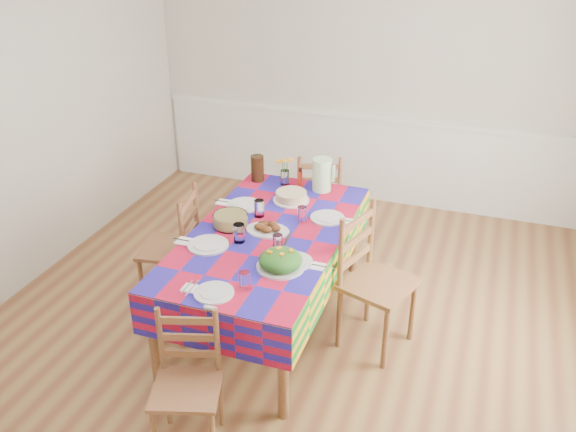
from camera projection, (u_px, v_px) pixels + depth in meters
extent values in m
cube|color=brown|center=(285.00, 337.00, 4.50)|extent=(4.50, 5.00, 0.04)
cube|color=beige|center=(371.00, 72.00, 5.98)|extent=(4.50, 0.04, 2.70)
cube|color=white|center=(367.00, 117.00, 6.15)|extent=(4.41, 0.06, 0.04)
cube|color=white|center=(365.00, 158.00, 6.37)|extent=(4.41, 0.03, 0.90)
cylinder|color=brown|center=(154.00, 341.00, 3.88)|extent=(0.07, 0.07, 0.71)
cylinder|color=brown|center=(283.00, 372.00, 3.62)|extent=(0.07, 0.07, 0.71)
cylinder|color=brown|center=(258.00, 219.00, 5.37)|extent=(0.07, 0.07, 0.71)
cylinder|color=brown|center=(355.00, 235.00, 5.11)|extent=(0.07, 0.07, 0.71)
cube|color=brown|center=(267.00, 236.00, 4.32)|extent=(1.00, 1.90, 0.04)
cube|color=#AC0E2D|center=(267.00, 233.00, 4.31)|extent=(1.04, 1.94, 0.01)
cube|color=#AC0E2D|center=(203.00, 240.00, 4.53)|extent=(0.01, 1.94, 0.30)
cube|color=#AC0E2D|center=(337.00, 265.00, 4.23)|extent=(0.01, 1.94, 0.30)
cube|color=#AC0E2D|center=(208.00, 332.00, 3.57)|extent=(1.04, 0.01, 0.30)
cube|color=#AC0E2D|center=(308.00, 197.00, 5.19)|extent=(1.04, 0.01, 0.30)
cylinder|color=silver|center=(214.00, 293.00, 3.64)|extent=(0.24, 0.24, 0.01)
cylinder|color=silver|center=(214.00, 291.00, 3.64)|extent=(0.17, 0.17, 0.01)
cylinder|color=white|center=(244.00, 281.00, 3.66)|extent=(0.07, 0.07, 0.12)
cube|color=white|center=(190.00, 288.00, 3.69)|extent=(0.09, 0.09, 0.01)
cube|color=silver|center=(187.00, 287.00, 3.69)|extent=(0.01, 0.15, 0.00)
cube|color=silver|center=(192.00, 288.00, 3.68)|extent=(0.01, 0.18, 0.00)
cylinder|color=silver|center=(208.00, 245.00, 4.14)|extent=(0.28, 0.28, 0.01)
cylinder|color=silver|center=(208.00, 244.00, 4.14)|extent=(0.20, 0.20, 0.01)
cylinder|color=white|center=(239.00, 233.00, 4.17)|extent=(0.08, 0.08, 0.14)
cube|color=white|center=(184.00, 241.00, 4.20)|extent=(0.10, 0.10, 0.01)
cube|color=silver|center=(181.00, 240.00, 4.20)|extent=(0.18, 0.01, 0.00)
cube|color=silver|center=(186.00, 241.00, 4.19)|extent=(0.21, 0.01, 0.00)
cylinder|color=silver|center=(245.00, 205.00, 4.68)|extent=(0.27, 0.27, 0.01)
cylinder|color=silver|center=(245.00, 204.00, 4.68)|extent=(0.19, 0.19, 0.01)
cylinder|color=white|center=(259.00, 208.00, 4.51)|extent=(0.08, 0.08, 0.13)
cube|color=white|center=(223.00, 202.00, 4.74)|extent=(0.10, 0.10, 0.01)
cube|color=silver|center=(221.00, 201.00, 4.74)|extent=(0.17, 0.01, 0.00)
cube|color=silver|center=(226.00, 202.00, 4.73)|extent=(0.20, 0.01, 0.00)
cylinder|color=silver|center=(294.00, 261.00, 3.96)|extent=(0.24, 0.24, 0.01)
cylinder|color=silver|center=(294.00, 260.00, 3.95)|extent=(0.17, 0.17, 0.01)
cylinder|color=white|center=(278.00, 243.00, 4.07)|extent=(0.07, 0.07, 0.12)
cube|color=white|center=(318.00, 266.00, 3.91)|extent=(0.09, 0.09, 0.01)
cube|color=silver|center=(315.00, 265.00, 3.91)|extent=(0.15, 0.01, 0.00)
cube|color=silver|center=(321.00, 266.00, 3.90)|extent=(0.18, 0.01, 0.00)
cylinder|color=silver|center=(327.00, 218.00, 4.50)|extent=(0.26, 0.26, 0.01)
cylinder|color=silver|center=(328.00, 217.00, 4.49)|extent=(0.18, 0.18, 0.01)
cylinder|color=white|center=(302.00, 215.00, 4.42)|extent=(0.07, 0.07, 0.12)
cube|color=white|center=(350.00, 222.00, 4.45)|extent=(0.09, 0.09, 0.01)
cube|color=silver|center=(347.00, 221.00, 4.45)|extent=(0.16, 0.01, 0.00)
cube|color=silver|center=(352.00, 222.00, 4.44)|extent=(0.19, 0.01, 0.00)
ellipsoid|color=silver|center=(268.00, 230.00, 4.32)|extent=(0.32, 0.23, 0.02)
ellipsoid|color=#311708|center=(275.00, 228.00, 4.29)|extent=(0.08, 0.07, 0.05)
ellipsoid|color=#311708|center=(272.00, 225.00, 4.34)|extent=(0.08, 0.07, 0.05)
ellipsoid|color=#311708|center=(264.00, 224.00, 4.35)|extent=(0.08, 0.07, 0.05)
ellipsoid|color=#311708|center=(260.00, 227.00, 4.31)|extent=(0.08, 0.07, 0.05)
ellipsoid|color=#311708|center=(266.00, 229.00, 4.27)|extent=(0.08, 0.07, 0.05)
cylinder|color=silver|center=(281.00, 266.00, 3.90)|extent=(0.31, 0.31, 0.01)
ellipsoid|color=#124310|center=(281.00, 260.00, 3.88)|extent=(0.28, 0.28, 0.13)
cube|color=orange|center=(269.00, 252.00, 3.84)|extent=(0.04, 0.03, 0.01)
cube|color=orange|center=(279.00, 248.00, 3.88)|extent=(0.04, 0.04, 0.01)
cube|color=orange|center=(282.00, 254.00, 3.82)|extent=(0.03, 0.04, 0.01)
cube|color=orange|center=(291.00, 251.00, 3.86)|extent=(0.04, 0.04, 0.01)
cylinder|color=white|center=(230.00, 220.00, 4.38)|extent=(0.26, 0.26, 0.09)
cylinder|color=#E1D777|center=(230.00, 220.00, 4.38)|extent=(0.24, 0.24, 0.08)
cylinder|color=silver|center=(291.00, 200.00, 4.76)|extent=(0.28, 0.28, 0.01)
cylinder|color=tan|center=(291.00, 196.00, 4.74)|extent=(0.24, 0.24, 0.07)
cube|color=black|center=(278.00, 243.00, 4.17)|extent=(0.12, 0.28, 0.01)
cube|color=black|center=(285.00, 243.00, 4.17)|extent=(0.06, 0.29, 0.01)
cylinder|color=white|center=(285.00, 177.00, 5.02)|extent=(0.07, 0.07, 0.12)
cylinder|color=#367727|center=(282.00, 172.00, 5.00)|extent=(0.01, 0.01, 0.18)
ellipsoid|color=orange|center=(279.00, 162.00, 4.97)|extent=(0.06, 0.06, 0.02)
cylinder|color=#367727|center=(287.00, 172.00, 5.00)|extent=(0.01, 0.01, 0.18)
ellipsoid|color=orange|center=(290.00, 160.00, 4.96)|extent=(0.06, 0.06, 0.02)
cylinder|color=#367727|center=(284.00, 173.00, 4.98)|extent=(0.01, 0.01, 0.18)
ellipsoid|color=orange|center=(283.00, 161.00, 4.91)|extent=(0.06, 0.06, 0.02)
cylinder|color=#B12A0E|center=(300.00, 177.00, 4.99)|extent=(0.04, 0.04, 0.15)
cylinder|color=#BBEDA7|center=(322.00, 175.00, 4.89)|extent=(0.16, 0.16, 0.27)
cylinder|color=black|center=(257.00, 168.00, 5.07)|extent=(0.11, 0.11, 0.22)
cube|color=silver|center=(210.00, 308.00, 3.50)|extent=(0.08, 0.02, 0.02)
cylinder|color=brown|center=(167.00, 398.00, 3.64)|extent=(0.03, 0.03, 0.40)
cylinder|color=brown|center=(221.00, 399.00, 3.63)|extent=(0.03, 0.03, 0.40)
cube|color=brown|center=(186.00, 389.00, 3.40)|extent=(0.47, 0.45, 0.03)
cylinder|color=brown|center=(161.00, 340.00, 3.46)|extent=(0.03, 0.03, 0.45)
cylinder|color=brown|center=(217.00, 342.00, 3.44)|extent=(0.03, 0.03, 0.45)
cube|color=brown|center=(190.00, 354.00, 3.49)|extent=(0.31, 0.11, 0.04)
cube|color=brown|center=(189.00, 337.00, 3.44)|extent=(0.31, 0.11, 0.04)
cube|color=brown|center=(187.00, 321.00, 3.38)|extent=(0.31, 0.11, 0.04)
cylinder|color=brown|center=(336.00, 213.00, 5.76)|extent=(0.03, 0.03, 0.44)
cylinder|color=brown|center=(299.00, 213.00, 5.77)|extent=(0.03, 0.03, 0.44)
cylinder|color=brown|center=(338.00, 230.00, 5.47)|extent=(0.03, 0.03, 0.44)
cylinder|color=brown|center=(299.00, 229.00, 5.47)|extent=(0.03, 0.03, 0.44)
cube|color=brown|center=(318.00, 198.00, 5.51)|extent=(0.51, 0.50, 0.03)
cylinder|color=brown|center=(340.00, 183.00, 5.25)|extent=(0.03, 0.03, 0.49)
cylinder|color=brown|center=(299.00, 183.00, 5.25)|extent=(0.03, 0.03, 0.49)
cube|color=brown|center=(319.00, 193.00, 5.29)|extent=(0.34, 0.13, 0.05)
cube|color=brown|center=(319.00, 180.00, 5.24)|extent=(0.34, 0.13, 0.05)
cube|color=brown|center=(320.00, 166.00, 5.18)|extent=(0.34, 0.13, 0.05)
cylinder|color=brown|center=(158.00, 261.00, 4.98)|extent=(0.04, 0.04, 0.46)
cylinder|color=brown|center=(142.00, 286.00, 4.66)|extent=(0.04, 0.04, 0.46)
cylinder|color=brown|center=(199.00, 264.00, 4.93)|extent=(0.04, 0.04, 0.46)
cylinder|color=brown|center=(186.00, 290.00, 4.61)|extent=(0.04, 0.04, 0.46)
cube|color=brown|center=(169.00, 248.00, 4.68)|extent=(0.48, 0.49, 0.03)
cylinder|color=brown|center=(196.00, 211.00, 4.71)|extent=(0.04, 0.04, 0.51)
cylinder|color=brown|center=(182.00, 234.00, 4.39)|extent=(0.04, 0.04, 0.51)
cube|color=brown|center=(190.00, 234.00, 4.59)|extent=(0.09, 0.36, 0.05)
cube|color=brown|center=(189.00, 219.00, 4.53)|extent=(0.09, 0.36, 0.05)
cube|color=brown|center=(188.00, 203.00, 4.47)|extent=(0.09, 0.36, 0.05)
cylinder|color=brown|center=(385.00, 339.00, 4.07)|extent=(0.04, 0.04, 0.49)
cylinder|color=brown|center=(412.00, 311.00, 4.34)|extent=(0.04, 0.04, 0.49)
cylinder|color=brown|center=(339.00, 318.00, 4.27)|extent=(0.04, 0.04, 0.49)
cylinder|color=brown|center=(368.00, 293.00, 4.54)|extent=(0.04, 0.04, 0.49)
cube|color=brown|center=(379.00, 284.00, 4.18)|extent=(0.55, 0.57, 0.03)
cylinder|color=brown|center=(341.00, 255.00, 4.04)|extent=(0.04, 0.04, 0.54)
cylinder|color=brown|center=(371.00, 233.00, 4.31)|extent=(0.04, 0.04, 0.54)
cube|color=brown|center=(356.00, 257.00, 4.22)|extent=(0.14, 0.38, 0.05)
cube|color=brown|center=(357.00, 239.00, 4.16)|extent=(0.14, 0.38, 0.05)
cube|color=brown|center=(358.00, 221.00, 4.09)|extent=(0.14, 0.38, 0.05)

